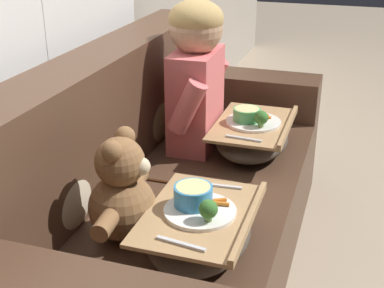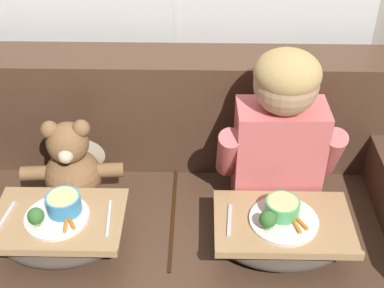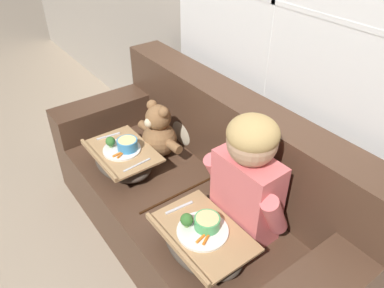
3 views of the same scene
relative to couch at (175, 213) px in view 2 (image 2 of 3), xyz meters
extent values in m
plane|color=tan|center=(0.00, -0.07, -0.32)|extent=(14.00, 14.00, 0.00)
cube|color=#4C3323|center=(0.00, -0.07, -0.12)|extent=(1.94, 0.85, 0.42)
cube|color=#4C3323|center=(0.00, 0.25, 0.33)|extent=(1.94, 0.22, 0.47)
cube|color=#32190A|center=(0.00, -0.09, 0.09)|extent=(0.01, 0.59, 0.01)
ellipsoid|color=#898456|center=(0.38, 0.18, 0.24)|extent=(0.32, 0.15, 0.33)
ellipsoid|color=#C1B293|center=(-0.38, 0.18, 0.24)|extent=(0.31, 0.15, 0.32)
cube|color=#DB6666|center=(0.38, -0.02, 0.30)|extent=(0.31, 0.18, 0.42)
sphere|color=tan|center=(0.38, -0.02, 0.60)|extent=(0.22, 0.22, 0.22)
ellipsoid|color=tan|center=(0.38, -0.02, 0.64)|extent=(0.22, 0.22, 0.15)
cylinder|color=#DB6666|center=(0.20, -0.04, 0.33)|extent=(0.08, 0.17, 0.23)
cylinder|color=#DB6666|center=(0.56, -0.03, 0.33)|extent=(0.08, 0.17, 0.23)
sphere|color=brown|center=(-0.38, -0.02, 0.20)|extent=(0.21, 0.21, 0.21)
sphere|color=brown|center=(-0.38, -0.02, 0.35)|extent=(0.15, 0.15, 0.15)
sphere|color=brown|center=(-0.43, -0.02, 0.41)|extent=(0.06, 0.06, 0.06)
sphere|color=brown|center=(-0.32, -0.01, 0.41)|extent=(0.06, 0.06, 0.06)
sphere|color=beige|center=(-0.37, -0.08, 0.34)|extent=(0.06, 0.06, 0.06)
sphere|color=black|center=(-0.37, -0.10, 0.35)|extent=(0.02, 0.02, 0.02)
cylinder|color=brown|center=(-0.51, -0.03, 0.22)|extent=(0.11, 0.06, 0.06)
cylinder|color=brown|center=(-0.24, -0.01, 0.22)|extent=(0.11, 0.06, 0.06)
cylinder|color=brown|center=(-0.41, -0.13, 0.12)|extent=(0.06, 0.10, 0.06)
cylinder|color=brown|center=(-0.32, -0.12, 0.12)|extent=(0.06, 0.10, 0.06)
ellipsoid|color=#473D33|center=(0.38, -0.27, 0.15)|extent=(0.44, 0.29, 0.12)
cube|color=tan|center=(0.38, -0.27, 0.22)|extent=(0.46, 0.31, 0.01)
cube|color=tan|center=(0.38, -0.41, 0.23)|extent=(0.46, 0.02, 0.02)
cylinder|color=white|center=(0.38, -0.27, 0.23)|extent=(0.23, 0.23, 0.01)
cylinder|color=#4CAD60|center=(0.37, -0.24, 0.26)|extent=(0.11, 0.11, 0.05)
cylinder|color=#E5D189|center=(0.37, -0.24, 0.28)|extent=(0.10, 0.10, 0.01)
sphere|color=#38702D|center=(0.32, -0.31, 0.28)|extent=(0.06, 0.06, 0.06)
cylinder|color=#7A9E56|center=(0.32, -0.31, 0.25)|extent=(0.02, 0.02, 0.03)
cylinder|color=orange|center=(0.41, -0.30, 0.24)|extent=(0.03, 0.08, 0.01)
cylinder|color=orange|center=(0.43, -0.29, 0.24)|extent=(0.04, 0.06, 0.01)
cube|color=silver|center=(0.20, -0.27, 0.23)|extent=(0.02, 0.14, 0.01)
ellipsoid|color=#473D33|center=(-0.38, -0.27, 0.15)|extent=(0.42, 0.30, 0.12)
cube|color=tan|center=(-0.38, -0.27, 0.22)|extent=(0.44, 0.31, 0.01)
cube|color=tan|center=(-0.38, -0.42, 0.23)|extent=(0.44, 0.02, 0.02)
cylinder|color=white|center=(-0.38, -0.27, 0.23)|extent=(0.21, 0.21, 0.01)
cylinder|color=#3889C1|center=(-0.35, -0.24, 0.27)|extent=(0.12, 0.12, 0.06)
cylinder|color=#E5D189|center=(-0.35, -0.24, 0.29)|extent=(0.10, 0.10, 0.01)
sphere|color=#38702D|center=(-0.43, -0.31, 0.27)|extent=(0.05, 0.05, 0.05)
cylinder|color=#7A9E56|center=(-0.43, -0.31, 0.25)|extent=(0.02, 0.02, 0.02)
cylinder|color=orange|center=(-0.34, -0.32, 0.24)|extent=(0.02, 0.05, 0.01)
cylinder|color=orange|center=(-0.32, -0.31, 0.24)|extent=(0.03, 0.05, 0.01)
cube|color=silver|center=(-0.55, -0.27, 0.23)|extent=(0.03, 0.14, 0.01)
cube|color=silver|center=(-0.20, -0.27, 0.23)|extent=(0.02, 0.17, 0.01)
camera|label=1|loc=(-1.67, -0.66, 1.04)|focal=50.00mm
camera|label=2|loc=(0.10, -1.54, 1.48)|focal=50.00mm
camera|label=3|loc=(1.25, -0.97, 1.48)|focal=35.00mm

